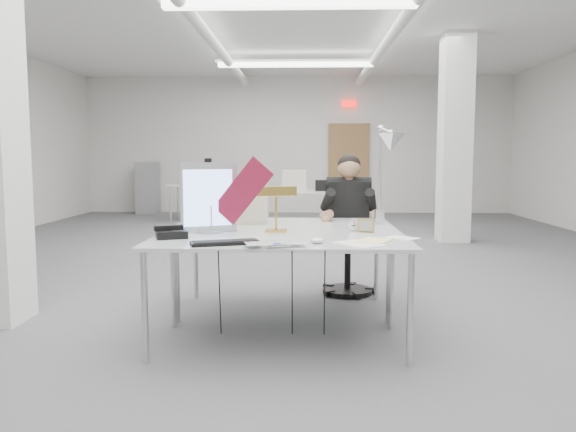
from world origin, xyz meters
The scene contains 23 objects.
room_shell centered at (0.04, 0.13, 1.69)m, with size 10.04×14.04×3.24m.
desk_main centered at (0.00, -2.50, 0.74)m, with size 1.80×0.90×0.03m, color silver.
desk_second centered at (0.00, -1.60, 0.74)m, with size 1.80×0.90×0.03m, color silver.
bg_desk_a centered at (0.20, 3.00, 0.74)m, with size 1.60×0.80×0.03m, color silver.
bg_desk_b centered at (-1.80, 5.20, 0.74)m, with size 1.60×0.80×0.03m, color silver.
filing_cabinet centered at (-3.50, 6.65, 0.60)m, with size 0.45×0.55×1.20m, color gray.
office_chair centered at (0.59, -1.00, 0.52)m, with size 0.51×0.51×1.04m, color black, non-canonical shape.
seated_person centered at (0.59, -1.05, 0.90)m, with size 0.52×0.65×0.97m, color black, non-canonical shape.
monitor centered at (-0.54, -2.20, 1.02)m, with size 0.42×0.04×0.52m, color silver.
pennant centered at (-0.28, -2.23, 1.07)m, with size 0.49×0.01×0.21m, color maroon.
keyboard centered at (-0.34, -2.77, 0.77)m, with size 0.44×0.15×0.02m, color black.
laptop centered at (0.01, -2.91, 0.77)m, with size 0.37×0.24×0.03m, color silver.
mouse centered at (0.26, -2.72, 0.77)m, with size 0.09×0.06×0.04m, color silver.
bankers_lamp centered at (-0.04, -2.14, 0.92)m, with size 0.30×0.12×0.34m, color gold, non-canonical shape.
desk_phone centered at (-0.75, -2.49, 0.78)m, with size 0.21×0.19×0.05m, color black.
picture_frame_left centered at (-0.66, -2.19, 0.81)m, with size 0.13×0.01×0.10m, color tan.
picture_frame_right centered at (0.63, -2.15, 0.81)m, with size 0.13×0.01×0.10m, color #AA8449.
desk_clock centered at (0.55, -2.08, 0.81)m, with size 0.09×0.09×0.03m, color silver.
paper_stack_a centered at (0.53, -2.74, 0.76)m, with size 0.22×0.31×0.01m, color white.
paper_stack_b centered at (0.64, -2.61, 0.76)m, with size 0.19×0.26×0.01m, color #FEE697.
paper_stack_c centered at (0.85, -2.47, 0.76)m, with size 0.22×0.15×0.01m, color white.
beige_monitor centered at (-0.35, -1.54, 0.95)m, with size 0.40×0.38×0.38m, color beige.
architect_lamp centered at (0.81, -1.86, 1.22)m, with size 0.25×0.72×0.93m, color silver, non-canonical shape.
Camera 1 is at (0.18, -6.34, 1.32)m, focal length 35.00 mm.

